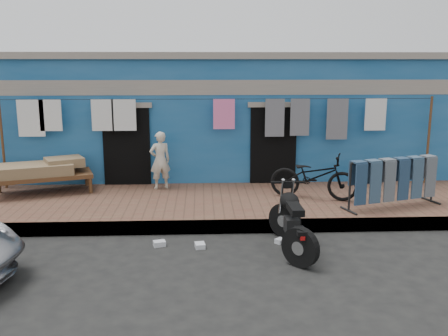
% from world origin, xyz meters
% --- Properties ---
extents(ground, '(80.00, 80.00, 0.00)m').
position_xyz_m(ground, '(0.00, 0.00, 0.00)').
color(ground, black).
rests_on(ground, ground).
extents(sidewalk, '(28.00, 3.00, 0.25)m').
position_xyz_m(sidewalk, '(0.00, 3.00, 0.12)').
color(sidewalk, brown).
rests_on(sidewalk, ground).
extents(curb, '(28.00, 0.10, 0.25)m').
position_xyz_m(curb, '(0.00, 1.55, 0.12)').
color(curb, gray).
rests_on(curb, ground).
extents(building, '(12.20, 5.20, 3.36)m').
position_xyz_m(building, '(-0.00, 6.99, 1.69)').
color(building, '#17518A').
rests_on(building, ground).
extents(clothesline, '(10.06, 0.06, 2.10)m').
position_xyz_m(clothesline, '(-0.32, 4.25, 1.80)').
color(clothesline, brown).
rests_on(clothesline, sidewalk).
extents(seated_person, '(0.56, 0.46, 1.34)m').
position_xyz_m(seated_person, '(-1.38, 4.02, 0.92)').
color(seated_person, beige).
rests_on(seated_person, sidewalk).
extents(bicycle, '(1.96, 1.27, 1.19)m').
position_xyz_m(bicycle, '(1.97, 3.00, 0.85)').
color(bicycle, black).
rests_on(bicycle, sidewalk).
extents(motorcycle, '(0.65, 1.72, 1.10)m').
position_xyz_m(motorcycle, '(1.08, 0.61, 0.55)').
color(motorcycle, black).
rests_on(motorcycle, ground).
extents(charpoy, '(2.79, 2.34, 0.73)m').
position_xyz_m(charpoy, '(-3.96, 3.74, 0.62)').
color(charpoy, brown).
rests_on(charpoy, sidewalk).
extents(jeans_rack, '(2.41, 1.70, 1.03)m').
position_xyz_m(jeans_rack, '(3.43, 2.30, 0.77)').
color(jeans_rack, black).
rests_on(jeans_rack, sidewalk).
extents(litter_a, '(0.24, 0.20, 0.09)m').
position_xyz_m(litter_a, '(-1.17, 0.93, 0.04)').
color(litter_a, silver).
rests_on(litter_a, ground).
extents(litter_b, '(0.20, 0.20, 0.08)m').
position_xyz_m(litter_b, '(0.94, 0.98, 0.04)').
color(litter_b, silver).
rests_on(litter_b, ground).
extents(litter_c, '(0.19, 0.23, 0.08)m').
position_xyz_m(litter_c, '(-0.47, 0.82, 0.04)').
color(litter_c, silver).
rests_on(litter_c, ground).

